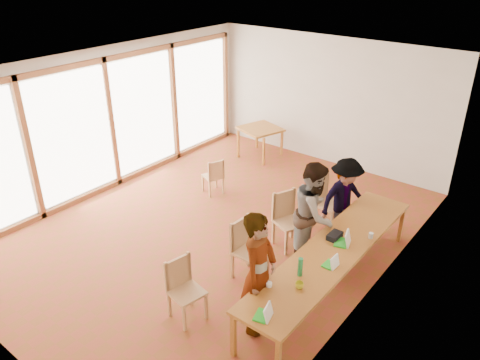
# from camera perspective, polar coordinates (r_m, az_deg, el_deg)

# --- Properties ---
(ground) EXTENTS (8.00, 8.00, 0.00)m
(ground) POSITION_cam_1_polar(r_m,az_deg,el_deg) (8.89, -2.60, -5.80)
(ground) COLOR brown
(ground) RESTS_ON ground
(wall_back) EXTENTS (6.00, 0.10, 3.00)m
(wall_back) POSITION_cam_1_polar(r_m,az_deg,el_deg) (11.31, 10.74, 9.41)
(wall_back) COLOR beige
(wall_back) RESTS_ON ground
(wall_right) EXTENTS (0.10, 8.00, 3.00)m
(wall_right) POSITION_cam_1_polar(r_m,az_deg,el_deg) (6.80, 16.73, -3.29)
(wall_right) COLOR beige
(wall_right) RESTS_ON ground
(window_wall) EXTENTS (0.10, 8.00, 3.00)m
(window_wall) POSITION_cam_1_polar(r_m,az_deg,el_deg) (10.25, -15.53, 7.10)
(window_wall) COLOR white
(window_wall) RESTS_ON ground
(ceiling) EXTENTS (6.00, 8.00, 0.04)m
(ceiling) POSITION_cam_1_polar(r_m,az_deg,el_deg) (7.70, -3.07, 13.53)
(ceiling) COLOR white
(ceiling) RESTS_ON wall_back
(communal_table) EXTENTS (0.80, 4.00, 0.75)m
(communal_table) POSITION_cam_1_polar(r_m,az_deg,el_deg) (7.15, 11.30, -8.56)
(communal_table) COLOR #B27827
(communal_table) RESTS_ON ground
(side_table) EXTENTS (0.90, 0.90, 0.75)m
(side_table) POSITION_cam_1_polar(r_m,az_deg,el_deg) (11.61, 2.49, 5.98)
(side_table) COLOR #B27827
(side_table) RESTS_ON ground
(chair_near) EXTENTS (0.51, 0.51, 0.49)m
(chair_near) POSITION_cam_1_polar(r_m,az_deg,el_deg) (6.72, -7.06, -12.23)
(chair_near) COLOR tan
(chair_near) RESTS_ON ground
(chair_mid) EXTENTS (0.47, 0.47, 0.53)m
(chair_mid) POSITION_cam_1_polar(r_m,az_deg,el_deg) (7.38, 0.60, -7.60)
(chair_mid) COLOR tan
(chair_mid) RESTS_ON ground
(chair_far) EXTENTS (0.61, 0.61, 0.53)m
(chair_far) POSITION_cam_1_polar(r_m,az_deg,el_deg) (8.17, 5.70, -4.02)
(chair_far) COLOR tan
(chair_far) RESTS_ON ground
(chair_empty) EXTENTS (0.51, 0.51, 0.54)m
(chair_empty) POSITION_cam_1_polar(r_m,az_deg,el_deg) (8.80, 10.28, -1.90)
(chair_empty) COLOR tan
(chair_empty) RESTS_ON ground
(chair_spare) EXTENTS (0.48, 0.48, 0.42)m
(chair_spare) POSITION_cam_1_polar(r_m,az_deg,el_deg) (9.83, -3.11, 0.83)
(chair_spare) COLOR tan
(chair_spare) RESTS_ON ground
(person_near) EXTENTS (0.56, 0.74, 1.81)m
(person_near) POSITION_cam_1_polar(r_m,az_deg,el_deg) (6.28, 2.32, -11.29)
(person_near) COLOR gray
(person_near) RESTS_ON ground
(person_mid) EXTENTS (0.90, 1.03, 1.79)m
(person_mid) POSITION_cam_1_polar(r_m,az_deg,el_deg) (7.66, 9.01, -4.07)
(person_mid) COLOR gray
(person_mid) RESTS_ON ground
(person_far) EXTENTS (0.93, 1.14, 1.53)m
(person_far) POSITION_cam_1_polar(r_m,az_deg,el_deg) (8.46, 12.64, -2.24)
(person_far) COLOR gray
(person_far) RESTS_ON ground
(laptop_near) EXTENTS (0.25, 0.26, 0.19)m
(laptop_near) POSITION_cam_1_polar(r_m,az_deg,el_deg) (5.85, 3.06, -16.00)
(laptop_near) COLOR green
(laptop_near) RESTS_ON communal_table
(laptop_mid) EXTENTS (0.19, 0.22, 0.18)m
(laptop_mid) POSITION_cam_1_polar(r_m,az_deg,el_deg) (6.74, 11.16, -9.93)
(laptop_mid) COLOR green
(laptop_mid) RESTS_ON communal_table
(laptop_far) EXTENTS (0.29, 0.30, 0.22)m
(laptop_far) POSITION_cam_1_polar(r_m,az_deg,el_deg) (7.23, 12.61, -7.22)
(laptop_far) COLOR green
(laptop_far) RESTS_ON communal_table
(yellow_mug) EXTENTS (0.11, 0.11, 0.09)m
(yellow_mug) POSITION_cam_1_polar(r_m,az_deg,el_deg) (6.31, 7.25, -12.61)
(yellow_mug) COLOR yellow
(yellow_mug) RESTS_ON communal_table
(green_bottle) EXTENTS (0.07, 0.07, 0.28)m
(green_bottle) POSITION_cam_1_polar(r_m,az_deg,el_deg) (6.46, 7.36, -10.47)
(green_bottle) COLOR #1F8145
(green_bottle) RESTS_ON communal_table
(clear_glass) EXTENTS (0.07, 0.07, 0.09)m
(clear_glass) POSITION_cam_1_polar(r_m,az_deg,el_deg) (7.48, 15.66, -6.54)
(clear_glass) COLOR silver
(clear_glass) RESTS_ON communal_table
(condiment_cup) EXTENTS (0.08, 0.08, 0.06)m
(condiment_cup) POSITION_cam_1_polar(r_m,az_deg,el_deg) (6.30, 3.56, -12.60)
(condiment_cup) COLOR white
(condiment_cup) RESTS_ON communal_table
(pink_phone) EXTENTS (0.05, 0.10, 0.01)m
(pink_phone) POSITION_cam_1_polar(r_m,az_deg,el_deg) (6.34, 2.98, -12.60)
(pink_phone) COLOR #D74976
(pink_phone) RESTS_ON communal_table
(black_pouch) EXTENTS (0.16, 0.26, 0.09)m
(black_pouch) POSITION_cam_1_polar(r_m,az_deg,el_deg) (7.34, 11.46, -6.69)
(black_pouch) COLOR black
(black_pouch) RESTS_ON communal_table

